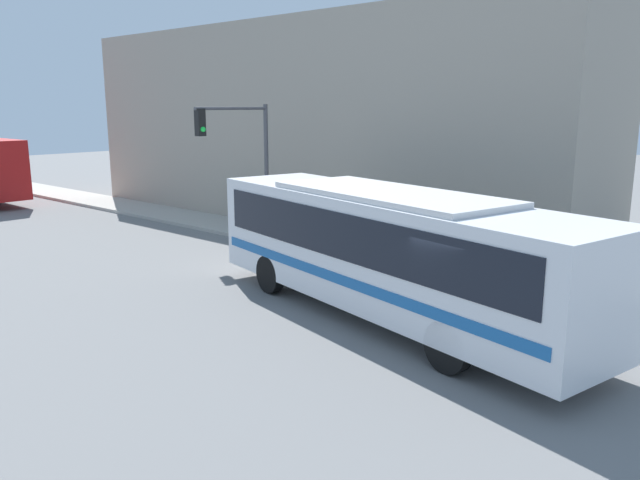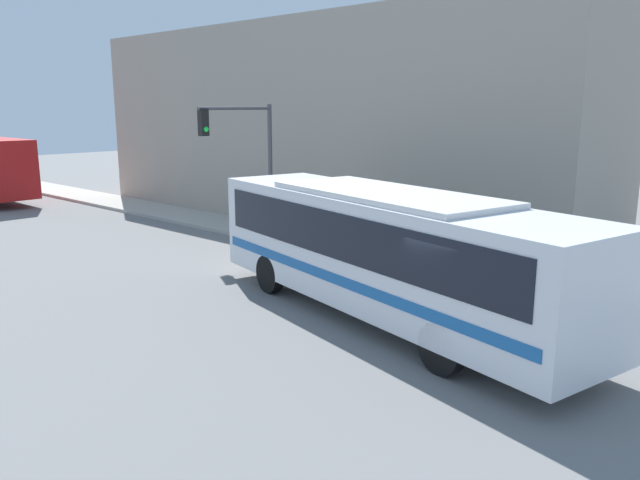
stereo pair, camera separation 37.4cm
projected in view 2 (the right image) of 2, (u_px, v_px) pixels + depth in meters
name	position (u px, v px, depth m)	size (l,w,h in m)	color
ground_plane	(480.00, 362.00, 12.32)	(120.00, 120.00, 0.00)	slate
sidewalk	(159.00, 211.00, 29.67)	(2.43, 70.00, 0.14)	#A8A399
building_facade	(323.00, 124.00, 27.40)	(6.00, 24.64, 8.39)	#9E9384
city_bus	(386.00, 246.00, 14.49)	(4.94, 11.27, 3.06)	silver
fire_hydrant	(440.00, 257.00, 18.61)	(0.25, 0.34, 0.79)	gold
traffic_light_pole	(246.00, 147.00, 22.26)	(3.28, 0.35, 4.88)	#47474C
parking_meter	(316.00, 222.00, 21.88)	(0.14, 0.14, 1.20)	#47474C
pedestrian_near_corner	(239.00, 202.00, 25.66)	(0.34, 0.34, 1.84)	slate
pedestrian_mid_block	(284.00, 207.00, 24.64)	(0.34, 0.34, 1.81)	slate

